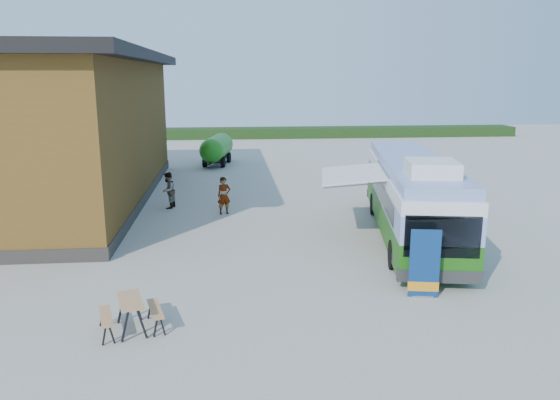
{
  "coord_description": "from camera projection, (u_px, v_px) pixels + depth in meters",
  "views": [
    {
      "loc": [
        -2.23,
        -18.54,
        6.34
      ],
      "look_at": [
        -0.19,
        2.89,
        1.4
      ],
      "focal_mm": 35.0,
      "sensor_mm": 36.0,
      "label": 1
    }
  ],
  "objects": [
    {
      "name": "picnic_table",
      "position": [
        131.0,
        307.0,
        13.72
      ],
      "size": [
        1.79,
        1.67,
        0.85
      ],
      "rotation": [
        0.0,
        0.0,
        0.27
      ],
      "color": "tan",
      "rests_on": "ground"
    },
    {
      "name": "barn",
      "position": [
        64.0,
        131.0,
        27.54
      ],
      "size": [
        9.6,
        21.2,
        7.5
      ],
      "color": "brown",
      "rests_on": "ground"
    },
    {
      "name": "person_a",
      "position": [
        224.0,
        196.0,
        25.33
      ],
      "size": [
        0.73,
        0.59,
        1.75
      ],
      "primitive_type": "imported",
      "rotation": [
        0.0,
        0.0,
        0.31
      ],
      "color": "#999999",
      "rests_on": "ground"
    },
    {
      "name": "banner",
      "position": [
        424.0,
        270.0,
        15.77
      ],
      "size": [
        0.89,
        0.28,
        2.05
      ],
      "rotation": [
        0.0,
        0.0,
        -0.17
      ],
      "color": "navy",
      "rests_on": "ground"
    },
    {
      "name": "ground",
      "position": [
        293.0,
        256.0,
        19.61
      ],
      "size": [
        100.0,
        100.0,
        0.0
      ],
      "primitive_type": "plane",
      "color": "#BCB7AD",
      "rests_on": "ground"
    },
    {
      "name": "slurry_tanker",
      "position": [
        217.0,
        148.0,
        39.26
      ],
      "size": [
        2.35,
        5.63,
        2.1
      ],
      "rotation": [
        0.0,
        0.0,
        -0.18
      ],
      "color": "#1F7E17",
      "rests_on": "ground"
    },
    {
      "name": "bus",
      "position": [
        412.0,
        194.0,
        21.58
      ],
      "size": [
        4.52,
        12.11,
        3.64
      ],
      "rotation": [
        0.0,
        0.0,
        -0.17
      ],
      "color": "#2C7713",
      "rests_on": "ground"
    },
    {
      "name": "person_b",
      "position": [
        168.0,
        190.0,
        26.42
      ],
      "size": [
        0.88,
        1.01,
        1.76
      ],
      "primitive_type": "imported",
      "rotation": [
        0.0,
        0.0,
        -1.85
      ],
      "color": "#999999",
      "rests_on": "ground"
    },
    {
      "name": "awning",
      "position": [
        358.0,
        172.0,
        21.27
      ],
      "size": [
        3.11,
        4.34,
        0.51
      ],
      "rotation": [
        0.0,
        0.0,
        -0.17
      ],
      "color": "white",
      "rests_on": "ground"
    },
    {
      "name": "hedge",
      "position": [
        326.0,
        132.0,
        57.11
      ],
      "size": [
        40.0,
        3.0,
        1.0
      ],
      "primitive_type": "cube",
      "color": "#264419",
      "rests_on": "ground"
    }
  ]
}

